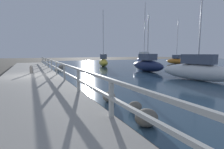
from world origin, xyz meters
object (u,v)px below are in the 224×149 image
mooring_bollard (31,69)px  sailboat_blue (144,61)px  sailboat_yellow (103,62)px  sailboat_white (198,70)px  sailboat_orange (176,60)px  sailboat_navy (147,65)px

mooring_bollard → sailboat_blue: sailboat_blue is taller
mooring_bollard → sailboat_yellow: 12.62m
sailboat_white → sailboat_orange: sailboat_orange is taller
sailboat_yellow → sailboat_orange: 13.52m
mooring_bollard → sailboat_navy: (10.98, -0.37, 0.08)m
sailboat_blue → sailboat_white: bearing=-98.6°
sailboat_blue → mooring_bollard: bearing=-154.9°
sailboat_yellow → sailboat_orange: (13.51, -0.62, -0.05)m
sailboat_white → sailboat_orange: bearing=36.2°
sailboat_white → sailboat_navy: (0.46, 6.41, -0.00)m
sailboat_yellow → sailboat_blue: 5.83m
sailboat_white → sailboat_navy: size_ratio=1.05×
sailboat_yellow → sailboat_navy: sailboat_yellow is taller
mooring_bollard → sailboat_white: (10.52, -6.78, 0.08)m
sailboat_navy → sailboat_yellow: bearing=97.9°
mooring_bollard → sailboat_blue: bearing=17.0°
mooring_bollard → sailboat_blue: (13.83, 4.24, 0.27)m
sailboat_yellow → sailboat_blue: (4.25, -3.99, 0.23)m
sailboat_navy → sailboat_orange: 14.50m
sailboat_orange → sailboat_blue: 9.86m
sailboat_blue → sailboat_navy: bearing=-113.6°
sailboat_yellow → sailboat_white: (0.94, -15.00, 0.05)m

